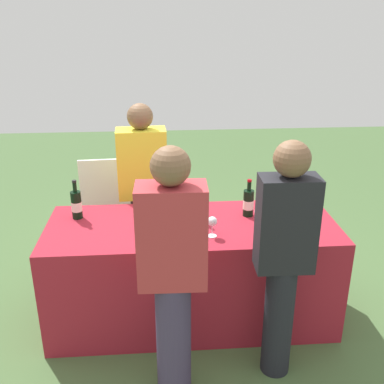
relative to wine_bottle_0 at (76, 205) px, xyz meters
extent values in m
plane|color=#476638|center=(0.84, -0.17, -0.91)|extent=(12.00, 12.00, 0.00)
cube|color=maroon|center=(0.84, -0.17, -0.51)|extent=(2.11, 0.81, 0.80)
cylinder|color=black|center=(0.00, 0.00, 0.00)|extent=(0.08, 0.08, 0.21)
cylinder|color=black|center=(0.00, 0.00, 0.14)|extent=(0.03, 0.03, 0.07)
cylinder|color=black|center=(0.00, 0.00, 0.18)|extent=(0.03, 0.03, 0.02)
cylinder|color=silver|center=(0.00, 0.00, -0.01)|extent=(0.08, 0.08, 0.07)
cylinder|color=black|center=(0.86, -0.08, 0.00)|extent=(0.06, 0.06, 0.21)
cylinder|color=black|center=(0.86, -0.08, 0.14)|extent=(0.02, 0.02, 0.08)
cylinder|color=maroon|center=(0.86, -0.08, 0.18)|extent=(0.03, 0.03, 0.02)
cylinder|color=silver|center=(0.86, -0.08, -0.01)|extent=(0.06, 0.06, 0.07)
cylinder|color=black|center=(1.27, -0.05, -0.01)|extent=(0.08, 0.08, 0.20)
cylinder|color=black|center=(1.27, -0.05, 0.13)|extent=(0.03, 0.03, 0.07)
cylinder|color=maroon|center=(1.27, -0.05, 0.17)|extent=(0.03, 0.03, 0.02)
cylinder|color=silver|center=(1.27, -0.05, -0.02)|extent=(0.08, 0.08, 0.07)
cylinder|color=black|center=(1.53, 0.01, 0.00)|extent=(0.07, 0.07, 0.23)
cylinder|color=black|center=(1.53, 0.01, 0.16)|extent=(0.02, 0.02, 0.09)
cylinder|color=black|center=(1.53, 0.01, 0.21)|extent=(0.03, 0.03, 0.02)
cylinder|color=silver|center=(1.53, 0.01, -0.01)|extent=(0.07, 0.07, 0.08)
cylinder|color=silver|center=(0.50, -0.27, -0.11)|extent=(0.06, 0.06, 0.00)
cylinder|color=silver|center=(0.50, -0.27, -0.07)|extent=(0.01, 0.01, 0.07)
sphere|color=silver|center=(0.50, -0.27, 0.00)|extent=(0.07, 0.07, 0.07)
sphere|color=#590C19|center=(0.50, -0.27, -0.02)|extent=(0.04, 0.04, 0.04)
cylinder|color=silver|center=(0.61, -0.25, -0.11)|extent=(0.06, 0.06, 0.00)
cylinder|color=silver|center=(0.61, -0.25, -0.07)|extent=(0.01, 0.01, 0.08)
sphere|color=silver|center=(0.61, -0.25, 0.00)|extent=(0.06, 0.06, 0.06)
sphere|color=#590C19|center=(0.61, -0.25, -0.01)|extent=(0.03, 0.03, 0.03)
cylinder|color=silver|center=(0.96, -0.37, -0.11)|extent=(0.06, 0.06, 0.00)
cylinder|color=silver|center=(0.96, -0.37, -0.07)|extent=(0.01, 0.01, 0.08)
sphere|color=silver|center=(0.96, -0.37, 0.00)|extent=(0.07, 0.07, 0.07)
sphere|color=#590C19|center=(0.96, -0.37, -0.01)|extent=(0.04, 0.04, 0.04)
cylinder|color=silver|center=(1.32, -0.25, -0.11)|extent=(0.06, 0.06, 0.00)
cylinder|color=silver|center=(1.32, -0.25, -0.06)|extent=(0.01, 0.01, 0.08)
sphere|color=silver|center=(1.32, -0.25, 0.01)|extent=(0.08, 0.08, 0.08)
sphere|color=#590C19|center=(1.32, -0.25, 0.00)|extent=(0.04, 0.04, 0.04)
cylinder|color=silver|center=(1.51, -0.30, -0.11)|extent=(0.06, 0.06, 0.00)
cylinder|color=silver|center=(1.51, -0.30, -0.07)|extent=(0.01, 0.01, 0.06)
sphere|color=silver|center=(1.51, -0.30, -0.01)|extent=(0.06, 0.06, 0.06)
sphere|color=#590C19|center=(1.51, -0.30, -0.03)|extent=(0.03, 0.03, 0.03)
cylinder|color=black|center=(0.48, 0.46, -0.52)|extent=(0.22, 0.22, 0.77)
cube|color=yellow|center=(0.48, 0.46, 0.15)|extent=(0.41, 0.24, 0.58)
sphere|color=brown|center=(0.48, 0.46, 0.55)|extent=(0.21, 0.21, 0.21)
cylinder|color=#3F3351|center=(0.68, -0.91, -0.51)|extent=(0.21, 0.21, 0.79)
cube|color=#B23338|center=(0.68, -0.91, 0.18)|extent=(0.39, 0.22, 0.59)
sphere|color=brown|center=(0.68, -0.91, 0.59)|extent=(0.21, 0.21, 0.21)
cylinder|color=black|center=(1.35, -0.78, -0.52)|extent=(0.19, 0.19, 0.78)
cube|color=black|center=(1.35, -0.78, 0.17)|extent=(0.35, 0.20, 0.59)
sphere|color=brown|center=(1.35, -0.78, 0.57)|extent=(0.21, 0.21, 0.21)
cube|color=white|center=(0.17, 0.96, -0.43)|extent=(0.63, 0.07, 0.95)
camera|label=1|loc=(0.62, -3.10, 1.32)|focal=42.04mm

